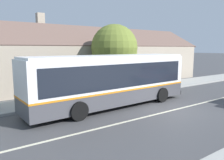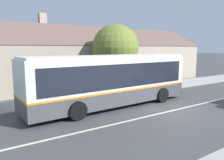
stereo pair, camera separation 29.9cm
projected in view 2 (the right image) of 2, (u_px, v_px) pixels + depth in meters
ground_plane at (174, 110)px, 13.04m from camera, size 300.00×300.00×0.00m
sidewalk_far at (116, 92)px, 17.95m from camera, size 60.00×3.00×0.15m
lane_divider_stripe at (174, 110)px, 13.04m from camera, size 60.00×0.16×0.01m
community_building at (102, 63)px, 24.65m from camera, size 23.35×8.53×7.03m
transit_bus at (111, 79)px, 13.76m from camera, size 11.19×3.06×3.24m
bench_down_street at (45, 97)px, 13.94m from camera, size 1.66×0.51×0.94m
street_tree_primary at (117, 50)px, 18.61m from camera, size 3.96×3.96×5.70m
bus_stop_sign at (167, 71)px, 19.61m from camera, size 0.36×0.07×2.40m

